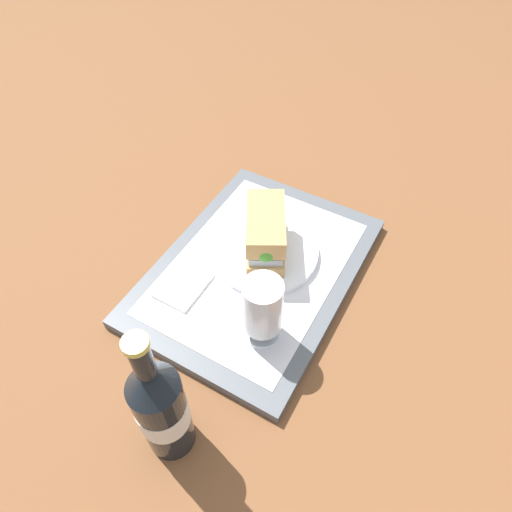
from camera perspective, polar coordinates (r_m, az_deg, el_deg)
ground_plane at (r=0.83m, az=-0.00°, el=-2.22°), size 3.00×3.00×0.00m
tray at (r=0.82m, az=-0.00°, el=-1.79°), size 0.44×0.32×0.02m
placemat at (r=0.81m, az=-0.00°, el=-1.33°), size 0.38×0.27×0.00m
plate at (r=0.83m, az=1.16°, el=0.54°), size 0.19×0.19×0.01m
sandwich at (r=0.79m, az=1.22°, el=2.72°), size 0.14×0.12×0.08m
beer_glass at (r=0.68m, az=0.81°, el=-6.63°), size 0.06×0.06×0.12m
napkin_folded at (r=0.79m, az=-8.98°, el=-3.55°), size 0.09×0.07×0.01m
beer_bottle at (r=0.60m, az=-11.64°, el=-17.87°), size 0.07×0.07×0.27m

